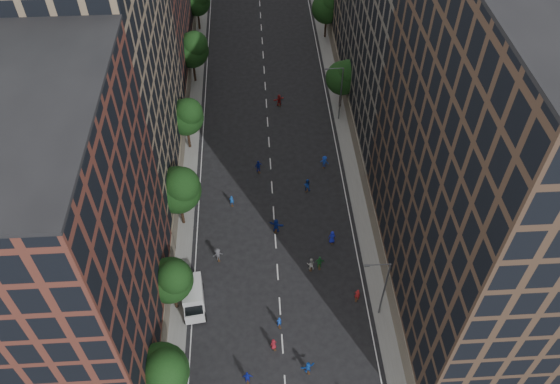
{
  "coord_description": "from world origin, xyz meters",
  "views": [
    {
      "loc": [
        -1.83,
        -18.18,
        51.9
      ],
      "look_at": [
        0.9,
        28.7,
        2.0
      ],
      "focal_mm": 35.0,
      "sensor_mm": 36.0,
      "label": 1
    }
  ],
  "objects_px": {
    "cargo_van": "(193,297)",
    "skater_1": "(279,322)",
    "streetlamp_near": "(383,286)",
    "streetlamp_far": "(340,91)"
  },
  "relations": [
    {
      "from": "streetlamp_near",
      "to": "skater_1",
      "type": "xyz_separation_m",
      "value": [
        -10.58,
        -0.89,
        -4.41
      ]
    },
    {
      "from": "skater_1",
      "to": "cargo_van",
      "type": "bearing_deg",
      "value": -32.64
    },
    {
      "from": "streetlamp_far",
      "to": "skater_1",
      "type": "relative_size",
      "value": 5.98
    },
    {
      "from": "cargo_van",
      "to": "skater_1",
      "type": "bearing_deg",
      "value": -25.66
    },
    {
      "from": "streetlamp_far",
      "to": "skater_1",
      "type": "distance_m",
      "value": 35.78
    },
    {
      "from": "streetlamp_far",
      "to": "cargo_van",
      "type": "xyz_separation_m",
      "value": [
        -19.68,
        -30.76,
        -3.77
      ]
    },
    {
      "from": "streetlamp_near",
      "to": "cargo_van",
      "type": "xyz_separation_m",
      "value": [
        -19.68,
        2.24,
        -3.77
      ]
    },
    {
      "from": "cargo_van",
      "to": "skater_1",
      "type": "distance_m",
      "value": 9.64
    },
    {
      "from": "streetlamp_near",
      "to": "cargo_van",
      "type": "bearing_deg",
      "value": 173.52
    },
    {
      "from": "cargo_van",
      "to": "streetlamp_near",
      "type": "bearing_deg",
      "value": -13.16
    }
  ]
}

